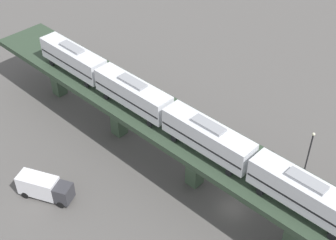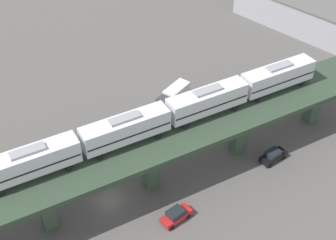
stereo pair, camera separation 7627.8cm
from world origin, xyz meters
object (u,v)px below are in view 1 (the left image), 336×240
object	(u,v)px
subway_train	(168,113)
delivery_truck	(45,187)
street_car_black	(126,105)
street_lamp	(310,149)
street_car_red	(229,151)

from	to	relation	value
subway_train	delivery_truck	bearing A→B (deg)	137.47
subway_train	street_car_black	bearing A→B (deg)	58.34
street_car_black	delivery_truck	world-z (taller)	delivery_truck
street_lamp	subway_train	bearing A→B (deg)	125.71
street_car_black	delivery_truck	xyz separation A→B (m)	(-20.46, -2.70, 0.82)
street_car_black	street_lamp	bearing A→B (deg)	-85.02
subway_train	street_car_red	size ratio (longest dim) A/B	11.19
street_car_red	street_lamp	bearing A→B (deg)	-73.30
subway_train	street_car_black	size ratio (longest dim) A/B	11.07
subway_train	street_car_red	xyz separation A→B (m)	(7.92, -5.07, -9.74)
street_car_red	street_car_black	bearing A→B (deg)	88.36
delivery_truck	street_lamp	size ratio (longest dim) A/B	1.09
subway_train	street_car_black	distance (m)	18.82
subway_train	street_car_black	world-z (taller)	subway_train
street_car_red	delivery_truck	size ratio (longest dim) A/B	0.59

